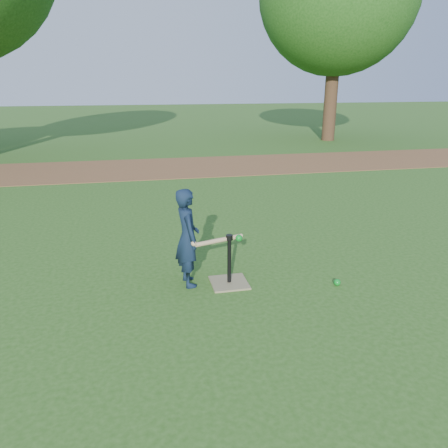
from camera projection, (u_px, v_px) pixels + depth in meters
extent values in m
plane|color=#285116|center=(247.00, 287.00, 5.10)|extent=(80.00, 80.00, 0.00)
cube|color=brown|center=(178.00, 167.00, 12.06)|extent=(24.00, 3.00, 0.01)
imported|color=#101E32|center=(187.00, 238.00, 5.02)|extent=(0.33, 0.46, 1.16)
sphere|color=#0B821F|center=(337.00, 282.00, 5.13)|extent=(0.08, 0.08, 0.08)
cube|color=#887B56|center=(229.00, 283.00, 5.19)|extent=(0.43, 0.43, 0.02)
cylinder|color=black|center=(229.00, 260.00, 5.10)|extent=(0.05, 0.05, 0.55)
cylinder|color=black|center=(229.00, 237.00, 5.01)|extent=(0.08, 0.08, 0.06)
cylinder|color=tan|center=(219.00, 240.00, 4.97)|extent=(0.59, 0.24, 0.05)
sphere|color=tan|center=(194.00, 243.00, 4.88)|extent=(0.06, 0.06, 0.06)
sphere|color=#0B821F|center=(239.00, 238.00, 4.98)|extent=(0.08, 0.08, 0.08)
cylinder|color=#382316|center=(331.00, 96.00, 16.98)|extent=(0.50, 0.50, 3.42)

